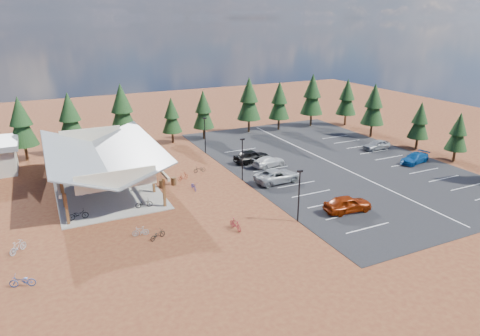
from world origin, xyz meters
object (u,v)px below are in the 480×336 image
bike_2 (80,185)px  car_4 (251,156)px  bike_3 (87,163)px  bike_9 (18,247)px  bike_14 (194,186)px  bike_0 (78,215)px  bike_7 (120,165)px  bike_13 (140,231)px  bike_1 (85,191)px  car_0 (348,204)px  bike_pavilion (102,155)px  lamp_post_1 (242,156)px  lamp_post_2 (205,133)px  bike_6 (125,177)px  bike_15 (183,176)px  lamp_post_0 (299,192)px  car_2 (277,176)px  bike_5 (125,183)px  car_8 (376,145)px  bike_4 (144,203)px  trash_bin_0 (174,181)px  bike_12 (158,235)px  car_3 (269,162)px  trash_bin_1 (162,184)px  bike_10 (22,281)px  car_7 (415,158)px  bike_16 (200,169)px

bike_2 → car_4: size_ratio=0.31×
bike_3 → car_4: (19.96, -7.32, 0.22)m
bike_9 → bike_14: bike_9 is taller
bike_0 → bike_7: size_ratio=1.05×
bike_3 → bike_13: 21.31m
bike_1 → car_0: car_0 is taller
bike_pavilion → bike_3: size_ratio=10.50×
lamp_post_1 → lamp_post_2: 12.00m
bike_6 → bike_15: bearing=-116.0°
bike_pavilion → bike_2: bike_pavilion is taller
lamp_post_2 → bike_1: size_ratio=2.88×
lamp_post_0 → car_4: size_ratio=1.05×
bike_15 → car_2: bearing=-144.2°
bike_5 → car_2: size_ratio=0.33×
car_8 → bike_13: bearing=-74.0°
bike_2 → bike_4: bearing=-146.8°
lamp_post_0 → bike_4: bearing=143.4°
trash_bin_0 → bike_7: 9.29m
bike_3 → car_2: (19.33, -15.14, 0.15)m
bike_4 → bike_9: bearing=114.9°
bike_4 → bike_6: bike_4 is taller
bike_12 → car_3: bearing=-81.3°
car_0 → car_4: (-1.55, 17.83, 0.01)m
bike_1 → bike_3: (1.39, 9.96, 0.02)m
bike_6 → lamp_post_2: bearing=-66.6°
lamp_post_1 → bike_4: (-12.39, -2.80, -2.43)m
bike_5 → bike_6: (0.50, 2.36, -0.13)m
lamp_post_1 → trash_bin_1: 9.74m
bike_15 → bike_13: bearing=120.9°
bike_15 → bike_10: bearing=106.9°
lamp_post_2 → car_0: (5.57, -24.35, -2.11)m
trash_bin_1 → car_8: bearing=1.6°
bike_6 → car_3: car_3 is taller
bike_1 → car_3: size_ratio=0.39×
bike_9 → bike_5: bearing=-92.8°
bike_pavilion → lamp_post_1: lamp_post_1 is taller
car_7 → bike_13: bearing=-95.5°
bike_14 → bike_12: bearing=-124.8°
bike_pavilion → lamp_post_0: lamp_post_0 is taller
bike_12 → bike_0: bearing=14.1°
car_0 → car_7: (17.73, 8.17, -0.15)m
bike_3 → bike_pavilion: bearing=-166.9°
bike_1 → bike_5: 4.28m
trash_bin_0 → car_2: car_2 is taller
bike_1 → car_3: bearing=-103.4°
lamp_post_0 → bike_4: 15.62m
lamp_post_1 → bike_2: lamp_post_1 is taller
bike_4 → car_8: car_8 is taller
bike_14 → car_7: 29.73m
bike_9 → bike_16: size_ratio=1.14×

